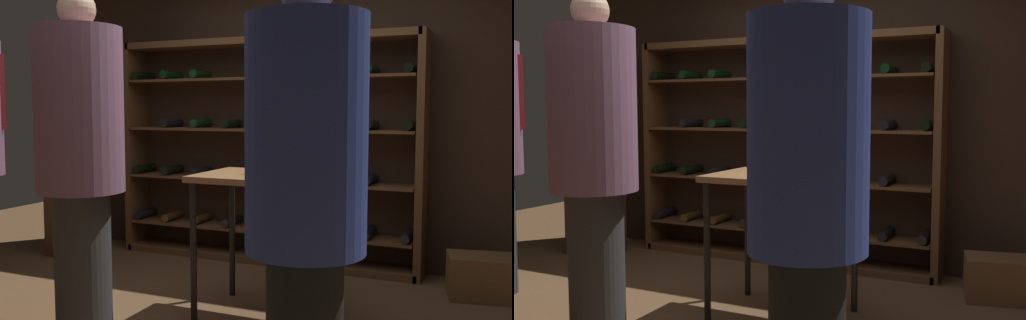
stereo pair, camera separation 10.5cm
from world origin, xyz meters
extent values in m
cube|color=#332319|center=(0.00, 1.73, 1.49)|extent=(5.16, 0.10, 2.97)
cube|color=brown|center=(-1.75, 1.52, 1.01)|extent=(0.06, 0.32, 2.01)
cube|color=brown|center=(1.01, 1.52, 1.01)|extent=(0.06, 0.32, 2.01)
cube|color=brown|center=(-0.37, 1.52, 1.98)|extent=(2.76, 0.32, 0.06)
cube|color=brown|center=(-0.37, 1.52, 0.03)|extent=(2.76, 0.32, 0.06)
cube|color=brown|center=(-0.37, 1.52, 0.29)|extent=(2.68, 0.32, 0.02)
cylinder|color=black|center=(-1.65, 1.52, 0.35)|extent=(0.08, 0.30, 0.08)
cylinder|color=#4C3314|center=(-1.33, 1.52, 0.35)|extent=(0.08, 0.30, 0.08)
cylinder|color=#4C3314|center=(-1.01, 1.52, 0.35)|extent=(0.08, 0.30, 0.08)
cylinder|color=black|center=(-0.69, 1.52, 0.35)|extent=(0.08, 0.30, 0.08)
cylinder|color=black|center=(0.27, 1.52, 0.35)|extent=(0.08, 0.30, 0.08)
cylinder|color=black|center=(0.59, 1.52, 0.35)|extent=(0.08, 0.30, 0.08)
cylinder|color=black|center=(0.91, 1.52, 0.35)|extent=(0.08, 0.30, 0.08)
cube|color=brown|center=(-0.37, 1.52, 0.74)|extent=(2.68, 0.32, 0.02)
cylinder|color=black|center=(-1.65, 1.52, 0.80)|extent=(0.08, 0.30, 0.08)
cylinder|color=black|center=(-1.33, 1.52, 0.80)|extent=(0.08, 0.30, 0.08)
cylinder|color=black|center=(-1.01, 1.52, 0.80)|extent=(0.08, 0.30, 0.08)
cylinder|color=black|center=(-0.69, 1.52, 0.80)|extent=(0.08, 0.30, 0.08)
cylinder|color=black|center=(-0.37, 1.52, 0.80)|extent=(0.08, 0.30, 0.08)
cylinder|color=black|center=(-0.05, 1.52, 0.80)|extent=(0.08, 0.30, 0.08)
cylinder|color=black|center=(0.27, 1.52, 0.80)|extent=(0.08, 0.30, 0.08)
cylinder|color=black|center=(0.59, 1.52, 0.80)|extent=(0.08, 0.30, 0.08)
cube|color=brown|center=(-0.37, 1.52, 1.20)|extent=(2.68, 0.32, 0.02)
cylinder|color=black|center=(-1.33, 1.52, 1.25)|extent=(0.08, 0.30, 0.08)
cylinder|color=black|center=(-1.01, 1.52, 1.25)|extent=(0.08, 0.30, 0.08)
cylinder|color=black|center=(-0.69, 1.52, 1.25)|extent=(0.08, 0.30, 0.08)
cylinder|color=black|center=(-0.37, 1.52, 1.25)|extent=(0.08, 0.30, 0.08)
cylinder|color=black|center=(-0.05, 1.52, 1.25)|extent=(0.08, 0.30, 0.08)
cylinder|color=black|center=(0.59, 1.52, 1.25)|extent=(0.08, 0.30, 0.08)
cylinder|color=black|center=(0.91, 1.52, 1.25)|extent=(0.08, 0.30, 0.08)
cube|color=brown|center=(-0.37, 1.52, 1.65)|extent=(2.68, 0.32, 0.02)
cylinder|color=black|center=(-1.65, 1.52, 1.70)|extent=(0.08, 0.30, 0.08)
cylinder|color=black|center=(-1.33, 1.52, 1.70)|extent=(0.08, 0.30, 0.08)
cylinder|color=black|center=(-1.01, 1.52, 1.70)|extent=(0.08, 0.30, 0.08)
cylinder|color=black|center=(-0.37, 1.52, 1.70)|extent=(0.08, 0.30, 0.08)
cylinder|color=#4C3314|center=(-0.05, 1.52, 1.70)|extent=(0.08, 0.30, 0.08)
cylinder|color=black|center=(0.59, 1.52, 1.70)|extent=(0.08, 0.30, 0.08)
cylinder|color=black|center=(0.91, 1.52, 1.70)|extent=(0.08, 0.30, 0.08)
cube|color=brown|center=(0.20, 0.26, 0.93)|extent=(0.92, 0.67, 0.04)
cylinder|color=black|center=(-0.21, -0.02, 0.46)|extent=(0.04, 0.04, 0.91)
cylinder|color=black|center=(0.61, -0.02, 0.46)|extent=(0.04, 0.04, 0.91)
cylinder|color=black|center=(-0.21, 0.55, 0.46)|extent=(0.04, 0.04, 0.91)
cylinder|color=black|center=(0.61, 0.55, 0.46)|extent=(0.04, 0.04, 0.91)
cylinder|color=#2D3D8C|center=(0.93, -1.13, 1.28)|extent=(0.47, 0.47, 0.90)
cylinder|color=#2F2F2F|center=(-0.68, -0.53, 0.44)|extent=(0.33, 0.33, 0.89)
cylinder|color=#7A516B|center=(-0.68, -0.53, 1.37)|extent=(0.51, 0.51, 0.96)
sphere|color=tan|center=(-0.68, -0.53, 1.95)|extent=(0.22, 0.22, 0.22)
cube|color=maroon|center=(-1.73, -0.13, 1.50)|extent=(0.03, 0.05, 0.55)
cube|color=brown|center=(1.49, 1.22, 0.16)|extent=(0.53, 0.42, 0.31)
cube|color=#4C2D1E|center=(-2.11, 1.03, 0.85)|extent=(0.44, 0.36, 1.69)
cylinder|color=black|center=(0.33, 0.30, 1.05)|extent=(0.07, 0.07, 0.21)
cone|color=black|center=(0.33, 0.30, 1.17)|extent=(0.07, 0.07, 0.03)
cylinder|color=black|center=(0.33, 0.30, 1.23)|extent=(0.03, 0.03, 0.10)
cylinder|color=#B7932D|center=(0.33, 0.30, 1.29)|extent=(0.03, 0.03, 0.02)
cylinder|color=black|center=(0.33, 0.30, 1.04)|extent=(0.08, 0.08, 0.08)
cylinder|color=black|center=(0.19, 0.36, 1.07)|extent=(0.08, 0.08, 0.24)
cone|color=black|center=(0.19, 0.36, 1.21)|extent=(0.08, 0.08, 0.03)
cylinder|color=black|center=(0.19, 0.36, 1.26)|extent=(0.03, 0.03, 0.09)
cylinder|color=black|center=(0.19, 0.36, 1.31)|extent=(0.03, 0.03, 0.02)
cylinder|color=silver|center=(0.19, 0.36, 1.06)|extent=(0.09, 0.09, 0.09)
cylinder|color=silver|center=(0.54, 0.43, 0.95)|extent=(0.07, 0.07, 0.00)
cylinder|color=silver|center=(0.54, 0.43, 0.99)|extent=(0.01, 0.01, 0.06)
cone|color=silver|center=(0.54, 0.43, 1.05)|extent=(0.09, 0.09, 0.06)
cylinder|color=#590A14|center=(0.54, 0.43, 1.04)|extent=(0.05, 0.05, 0.02)
camera|label=1|loc=(1.63, -3.19, 1.37)|focal=40.20mm
camera|label=2|loc=(1.73, -3.15, 1.37)|focal=40.20mm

